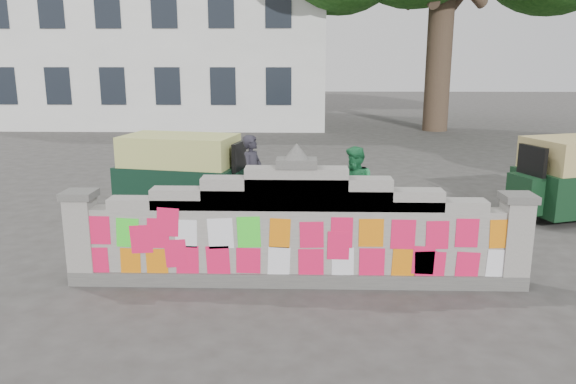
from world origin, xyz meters
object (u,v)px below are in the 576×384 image
(cyclist_rider, at_px, (253,189))
(pedestrian, at_px, (355,189))
(rickshaw_left, at_px, (184,172))
(cyclist_bike, at_px, (253,205))

(cyclist_rider, distance_m, pedestrian, 1.91)
(pedestrian, xyz_separation_m, rickshaw_left, (-3.45, 1.30, 0.04))
(cyclist_rider, bearing_deg, cyclist_bike, 0.00)
(cyclist_bike, height_order, pedestrian, pedestrian)
(cyclist_bike, distance_m, pedestrian, 1.94)
(cyclist_bike, bearing_deg, cyclist_rider, 0.00)
(cyclist_bike, xyz_separation_m, rickshaw_left, (-1.54, 1.22, 0.38))
(cyclist_rider, bearing_deg, pedestrian, -70.87)
(cyclist_bike, height_order, cyclist_rider, cyclist_rider)
(cyclist_bike, bearing_deg, pedestrian, -70.87)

